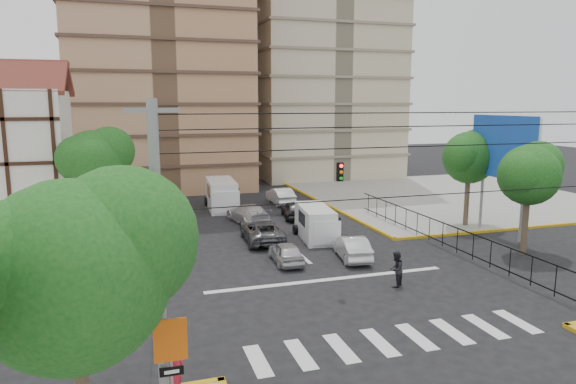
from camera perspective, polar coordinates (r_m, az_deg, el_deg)
name	(u,v)px	position (r m, az deg, el deg)	size (l,w,h in m)	color
ground	(338,287)	(26.06, 5.57, -10.50)	(160.00, 160.00, 0.00)	black
sidewalk_ne	(447,196)	(52.55, 17.29, -0.46)	(26.00, 26.00, 0.15)	gray
crosswalk_stripes	(398,339)	(21.10, 12.14, -15.72)	(12.00, 2.40, 0.01)	silver
stop_line	(329,279)	(27.10, 4.57, -9.66)	(13.00, 0.40, 0.01)	silver
park_fence	(442,248)	(34.00, 16.74, -6.02)	(0.10, 22.50, 1.66)	black
billboard	(504,149)	(37.41, 22.86, 4.39)	(0.36, 6.20, 8.10)	slate
tree_sw_near	(77,266)	(13.11, -22.35, -7.57)	(5.63, 4.60, 7.57)	#473828
tree_park_a	(530,172)	(33.64, 25.31, 2.01)	(4.41, 3.60, 6.83)	#473828
tree_park_c	(470,155)	(39.59, 19.59, 3.89)	(4.65, 3.80, 7.25)	#473828
tree_tudor	(95,158)	(38.75, -20.66, 3.53)	(5.39, 4.40, 7.43)	#473828
traffic_light_nw	(164,206)	(30.90, -13.64, -1.50)	(0.28, 0.22, 4.40)	black
traffic_light_hanging	(358,175)	(22.81, 7.80, 1.85)	(18.00, 9.12, 0.92)	black
utility_pole_sw	(159,266)	(14.15, -14.15, -7.98)	(1.40, 0.28, 9.00)	slate
district_sign	(171,350)	(14.80, -12.90, -16.79)	(0.90, 0.12, 3.20)	slate
van_right_lane	(316,224)	(34.48, 3.17, -3.58)	(2.44, 5.00, 2.16)	silver
van_left_lane	(222,196)	(44.34, -7.35, -0.40)	(2.55, 5.77, 2.54)	silver
car_silver_front_left	(286,252)	(29.55, -0.23, -6.72)	(1.46, 3.63, 1.24)	#BCBDC2
car_white_front_right	(351,247)	(30.55, 7.07, -6.10)	(1.47, 4.20, 1.39)	silver
car_grey_mid_left	(262,231)	(34.02, -2.90, -4.35)	(2.37, 5.13, 1.43)	#54565C
car_silver_rear_left	(248,213)	(39.38, -4.46, -2.39)	(2.04, 5.03, 1.46)	silver
car_darkgrey_mid_right	(294,210)	(40.83, 0.66, -1.96)	(1.66, 4.11, 1.40)	#28292B
car_white_rear_right	(281,196)	(46.56, -0.82, -0.43)	(1.61, 4.62, 1.52)	white
pedestrian_sw_corner	(176,369)	(16.90, -12.32, -18.70)	(0.63, 0.41, 1.73)	#B61C2E
pedestrian_crosswalk	(396,269)	(26.29, 11.91, -8.40)	(0.88, 0.68, 1.80)	black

